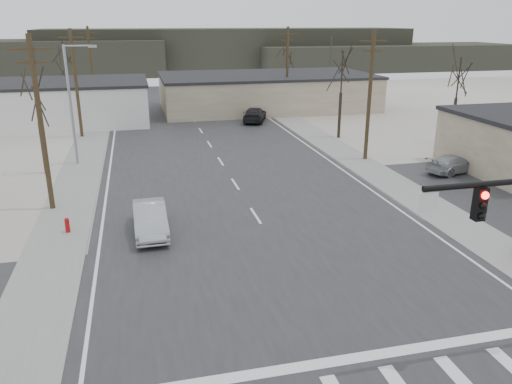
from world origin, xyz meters
TOP-DOWN VIEW (x-y plane):
  - ground at (0.00, 0.00)m, footprint 140.00×140.00m
  - main_road at (0.00, 15.00)m, footprint 18.00×110.00m
  - cross_road at (0.00, 0.00)m, footprint 90.00×10.00m
  - sidewalk_left at (-10.60, 20.00)m, footprint 3.00×90.00m
  - sidewalk_right at (10.60, 20.00)m, footprint 3.00×90.00m
  - fire_hydrant at (-10.20, 8.00)m, footprint 0.24×0.24m
  - building_left_far at (-16.00, 40.00)m, footprint 22.30×12.30m
  - building_right_far at (10.00, 44.00)m, footprint 26.30×14.30m
  - upole_left_b at (-11.50, 12.00)m, footprint 2.20×0.30m
  - upole_left_c at (-11.50, 32.00)m, footprint 2.20×0.30m
  - upole_left_d at (-11.50, 52.00)m, footprint 2.20×0.30m
  - upole_right_a at (11.50, 18.00)m, footprint 2.20×0.30m
  - upole_right_b at (11.50, 40.00)m, footprint 2.20×0.30m
  - streetlight_main at (-10.80, 22.00)m, footprint 2.40×0.25m
  - tree_left_near at (-13.00, 20.00)m, footprint 3.30×3.30m
  - tree_right_mid at (12.50, 26.00)m, footprint 3.74×3.74m
  - tree_left_far at (-14.00, 46.00)m, footprint 3.96×3.96m
  - tree_right_far at (15.00, 52.00)m, footprint 3.52×3.52m
  - tree_lot at (22.00, 22.00)m, footprint 3.52×3.52m
  - hill_center at (15.00, 96.00)m, footprint 80.00×18.00m
  - hill_right at (50.00, 90.00)m, footprint 60.00×18.00m
  - sedan_crossing at (-5.93, 6.93)m, footprint 1.76×4.80m
  - car_far_a at (6.47, 35.45)m, footprint 3.90×5.77m
  - car_far_b at (-7.18, 65.00)m, footprint 3.26×4.76m
  - car_parked_silver at (16.12, 13.00)m, footprint 4.83×3.06m

SIDE VIEW (x-z plane):
  - ground at x=0.00m, z-range 0.00..0.00m
  - cross_road at x=0.00m, z-range 0.00..0.04m
  - main_road at x=0.00m, z-range 0.00..0.05m
  - sidewalk_left at x=-10.60m, z-range 0.00..0.06m
  - sidewalk_right at x=10.60m, z-range 0.00..0.06m
  - fire_hydrant at x=-10.20m, z-range 0.02..0.89m
  - car_parked_silver at x=16.12m, z-range 0.03..1.34m
  - car_far_b at x=-7.18m, z-range 0.05..1.55m
  - car_far_a at x=6.47m, z-range 0.05..1.60m
  - sedan_crossing at x=-5.93m, z-range 0.05..1.62m
  - building_right_far at x=10.00m, z-range 0.00..4.30m
  - building_left_far at x=-16.00m, z-range 0.01..4.51m
  - hill_right at x=50.00m, z-range 0.00..5.50m
  - hill_center at x=15.00m, z-range 0.00..9.00m
  - streetlight_main at x=-10.80m, z-range 0.59..9.59m
  - upole_left_b at x=-11.50m, z-range 0.22..10.22m
  - upole_left_c at x=-11.50m, z-range 0.22..10.22m
  - upole_left_d at x=-11.50m, z-range 0.22..10.22m
  - upole_right_a at x=11.50m, z-range 0.22..10.22m
  - upole_right_b at x=11.50m, z-range 0.22..10.22m
  - tree_left_near at x=-13.00m, z-range 1.55..8.90m
  - tree_right_far at x=15.00m, z-range 1.66..9.50m
  - tree_lot at x=22.00m, z-range 1.66..9.50m
  - tree_right_mid at x=12.50m, z-range 1.77..10.10m
  - tree_left_far at x=-14.00m, z-range 1.87..10.69m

